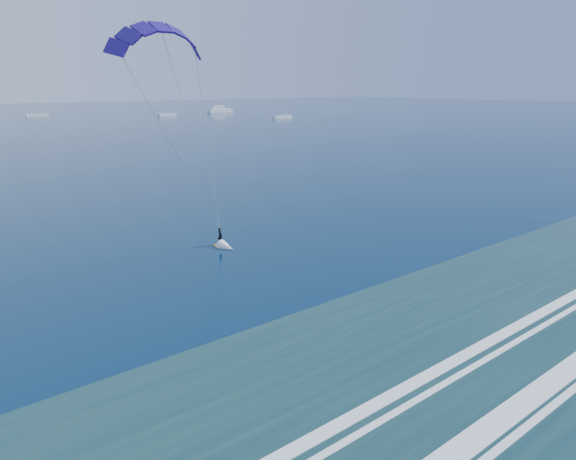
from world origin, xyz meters
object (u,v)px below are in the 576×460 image
Objects in this scene: kitesurfer_rig at (195,147)px; sailboat_2 at (37,115)px; motor_yacht at (220,110)px; sailboat_4 at (282,117)px; sailboat_3 at (167,115)px.

kitesurfer_rig reaches higher than sailboat_2.
sailboat_4 is (-5.15, -59.17, -0.76)m from motor_yacht.
sailboat_3 is at bearing 64.91° from kitesurfer_rig.
kitesurfer_rig reaches higher than motor_yacht.
sailboat_4 reaches higher than sailboat_3.
sailboat_2 is 1.09× the size of sailboat_3.
sailboat_3 is at bearing 124.48° from sailboat_4.
motor_yacht is 85.43m from sailboat_2.
kitesurfer_rig is 184.47m from sailboat_4.
kitesurfer_rig is 235.53m from motor_yacht.
sailboat_3 is 54.90m from sailboat_4.
sailboat_2 is at bearing 144.02° from sailboat_3.
sailboat_4 is (31.08, -45.26, 0.01)m from sailboat_3.
sailboat_2 is 57.84m from sailboat_3.
sailboat_2 is (-83.03, 20.07, -0.76)m from motor_yacht.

